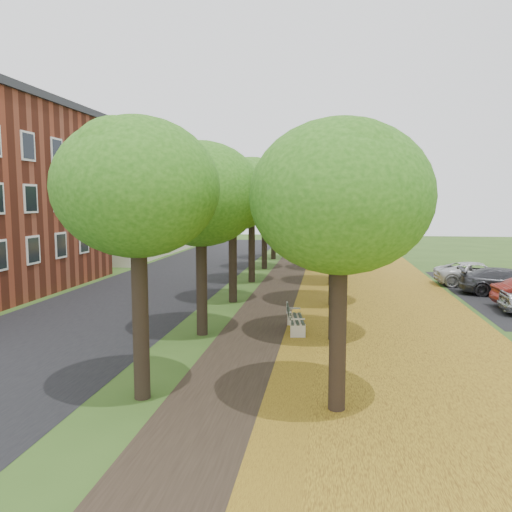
% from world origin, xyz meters
% --- Properties ---
extents(ground, '(120.00, 120.00, 0.00)m').
position_xyz_m(ground, '(0.00, 0.00, 0.00)').
color(ground, '#2D4C19').
rests_on(ground, ground).
extents(street_asphalt, '(8.00, 70.00, 0.01)m').
position_xyz_m(street_asphalt, '(-7.50, 15.00, 0.00)').
color(street_asphalt, black).
rests_on(street_asphalt, ground).
extents(footpath, '(3.20, 70.00, 0.01)m').
position_xyz_m(footpath, '(0.00, 15.00, 0.00)').
color(footpath, black).
rests_on(footpath, ground).
extents(leaf_verge, '(7.50, 70.00, 0.01)m').
position_xyz_m(leaf_verge, '(5.00, 15.00, 0.01)').
color(leaf_verge, '#B79121').
rests_on(leaf_verge, ground).
extents(tree_row_west, '(4.36, 34.36, 6.99)m').
position_xyz_m(tree_row_west, '(-2.20, 15.00, 5.11)').
color(tree_row_west, black).
rests_on(tree_row_west, ground).
extents(tree_row_east, '(4.36, 34.36, 6.99)m').
position_xyz_m(tree_row_east, '(2.60, 15.00, 5.11)').
color(tree_row_east, black).
rests_on(tree_row_east, ground).
extents(building_cream, '(10.30, 20.30, 10.40)m').
position_xyz_m(building_cream, '(-17.00, 33.00, 5.21)').
color(building_cream, beige).
rests_on(building_cream, ground).
extents(bench, '(0.84, 2.02, 0.92)m').
position_xyz_m(bench, '(1.13, 6.93, 0.48)').
color(bench, '#2B362C').
rests_on(bench, ground).
extents(car_grey, '(4.99, 2.46, 1.40)m').
position_xyz_m(car_grey, '(11.63, 15.75, 0.70)').
color(car_grey, '#323337').
rests_on(car_grey, ground).
extents(car_white, '(4.85, 2.26, 1.35)m').
position_xyz_m(car_white, '(11.00, 18.63, 0.67)').
color(car_white, silver).
rests_on(car_white, ground).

